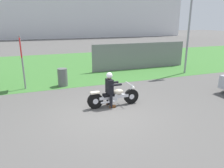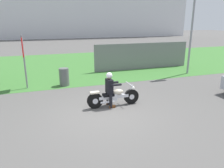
% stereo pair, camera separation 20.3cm
% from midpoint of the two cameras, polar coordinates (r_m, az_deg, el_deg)
% --- Properties ---
extents(ground, '(120.00, 120.00, 0.00)m').
position_cam_midpoint_polar(ground, '(7.76, -1.40, -8.23)').
color(ground, '#565451').
extents(grass_verge, '(60.00, 12.00, 0.01)m').
position_cam_midpoint_polar(grass_verge, '(16.79, -11.29, 5.08)').
color(grass_verge, '#3D7533').
rests_on(grass_verge, ground).
extents(stadium_facade, '(63.49, 8.00, 13.69)m').
position_cam_midpoint_polar(stadium_facade, '(46.25, -19.97, 20.08)').
color(stadium_facade, silver).
rests_on(stadium_facade, ground).
extents(motorcycle_lead, '(2.13, 0.66, 0.86)m').
position_cam_midpoint_polar(motorcycle_lead, '(8.39, 1.18, -3.45)').
color(motorcycle_lead, black).
rests_on(motorcycle_lead, ground).
extents(rider_lead, '(0.55, 0.48, 1.39)m').
position_cam_midpoint_polar(rider_lead, '(8.20, 0.09, -0.78)').
color(rider_lead, black).
rests_on(rider_lead, ground).
extents(streetlight_pole, '(0.96, 0.20, 6.44)m').
position_cam_midpoint_polar(streetlight_pole, '(14.35, 21.85, 18.27)').
color(streetlight_pole, gray).
rests_on(streetlight_pole, ground).
extents(trash_can, '(0.50, 0.50, 0.92)m').
position_cam_midpoint_polar(trash_can, '(11.29, -12.21, 1.86)').
color(trash_can, '#595E5B').
rests_on(trash_can, ground).
extents(sign_banner, '(0.08, 0.60, 2.60)m').
position_cam_midpoint_polar(sign_banner, '(11.14, -22.17, 7.46)').
color(sign_banner, gray).
rests_on(sign_banner, ground).
extents(fence_segment, '(7.00, 0.06, 1.80)m').
position_cam_midpoint_polar(fence_segment, '(15.13, 8.66, 7.43)').
color(fence_segment, slate).
rests_on(fence_segment, ground).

